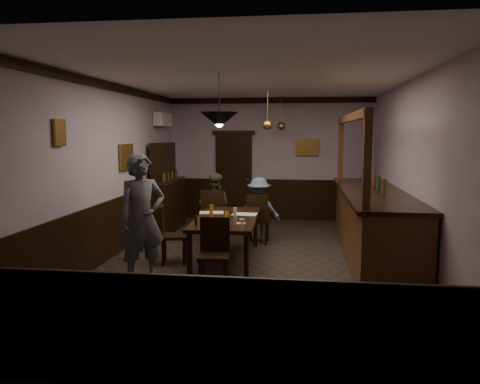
% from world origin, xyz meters
% --- Properties ---
extents(room, '(5.01, 8.01, 3.01)m').
position_xyz_m(room, '(0.00, 0.00, 1.50)').
color(room, '#2D2621').
rests_on(room, ground).
extents(dining_table, '(1.07, 2.23, 0.75)m').
position_xyz_m(dining_table, '(-0.45, 0.03, 0.69)').
color(dining_table, black).
rests_on(dining_table, ground).
extents(chair_far_left, '(0.53, 0.53, 1.05)m').
position_xyz_m(chair_far_left, '(-0.93, 1.28, 0.58)').
color(chair_far_left, black).
rests_on(chair_far_left, ground).
extents(chair_far_right, '(0.44, 0.44, 0.97)m').
position_xyz_m(chair_far_right, '(-0.05, 1.31, 0.53)').
color(chair_far_right, black).
rests_on(chair_far_right, ground).
extents(chair_near, '(0.45, 0.45, 0.97)m').
position_xyz_m(chair_near, '(-0.41, -1.29, 0.53)').
color(chair_near, black).
rests_on(chair_near, ground).
extents(chair_side, '(0.50, 0.50, 0.97)m').
position_xyz_m(chair_side, '(-1.37, -0.22, 0.53)').
color(chair_side, black).
rests_on(chair_side, ground).
extents(person_standing, '(0.81, 0.78, 1.86)m').
position_xyz_m(person_standing, '(-1.46, -1.26, 0.93)').
color(person_standing, '#53555F').
rests_on(person_standing, ground).
extents(person_seated_left, '(0.70, 0.57, 1.35)m').
position_xyz_m(person_seated_left, '(-0.95, 1.56, 0.68)').
color(person_seated_left, '#4D4C2E').
rests_on(person_seated_left, ground).
extents(person_seated_right, '(0.84, 0.50, 1.27)m').
position_xyz_m(person_seated_right, '(-0.05, 1.59, 0.63)').
color(person_seated_right, slate).
rests_on(person_seated_right, ground).
extents(newspaper_left, '(0.47, 0.37, 0.01)m').
position_xyz_m(newspaper_left, '(-0.78, 0.41, 0.75)').
color(newspaper_left, silver).
rests_on(newspaper_left, dining_table).
extents(newspaper_right, '(0.44, 0.33, 0.01)m').
position_xyz_m(newspaper_right, '(-0.18, 0.32, 0.75)').
color(newspaper_right, silver).
rests_on(newspaper_right, dining_table).
extents(napkin, '(0.15, 0.15, 0.00)m').
position_xyz_m(napkin, '(-0.51, -0.21, 0.75)').
color(napkin, '#F4FF5D').
rests_on(napkin, dining_table).
extents(saucer, '(0.15, 0.15, 0.01)m').
position_xyz_m(saucer, '(-0.14, -0.52, 0.76)').
color(saucer, white).
rests_on(saucer, dining_table).
extents(coffee_cup, '(0.08, 0.08, 0.07)m').
position_xyz_m(coffee_cup, '(-0.12, -0.55, 0.80)').
color(coffee_cup, white).
rests_on(coffee_cup, saucer).
extents(pastry_plate, '(0.22, 0.22, 0.01)m').
position_xyz_m(pastry_plate, '(-0.46, -0.49, 0.76)').
color(pastry_plate, white).
rests_on(pastry_plate, dining_table).
extents(pastry_ring_a, '(0.13, 0.13, 0.04)m').
position_xyz_m(pastry_ring_a, '(-0.49, -0.51, 0.79)').
color(pastry_ring_a, '#C68C47').
rests_on(pastry_ring_a, pastry_plate).
extents(pastry_ring_b, '(0.13, 0.13, 0.04)m').
position_xyz_m(pastry_ring_b, '(-0.43, -0.50, 0.79)').
color(pastry_ring_b, '#C68C47').
rests_on(pastry_ring_b, pastry_plate).
extents(soda_can, '(0.07, 0.07, 0.12)m').
position_xyz_m(soda_can, '(-0.43, -0.11, 0.81)').
color(soda_can, yellow).
rests_on(soda_can, dining_table).
extents(beer_glass, '(0.06, 0.06, 0.20)m').
position_xyz_m(beer_glass, '(-0.72, 0.06, 0.85)').
color(beer_glass, '#BF721E').
rests_on(beer_glass, dining_table).
extents(water_glass, '(0.06, 0.06, 0.15)m').
position_xyz_m(water_glass, '(-0.32, 0.11, 0.82)').
color(water_glass, silver).
rests_on(water_glass, dining_table).
extents(pepper_mill, '(0.04, 0.04, 0.14)m').
position_xyz_m(pepper_mill, '(-0.81, -0.68, 0.82)').
color(pepper_mill, black).
rests_on(pepper_mill, dining_table).
extents(sideboard, '(0.52, 1.46, 1.93)m').
position_xyz_m(sideboard, '(-2.21, 2.41, 0.77)').
color(sideboard, black).
rests_on(sideboard, ground).
extents(bar_counter, '(1.02, 4.39, 2.46)m').
position_xyz_m(bar_counter, '(1.99, 0.50, 0.62)').
color(bar_counter, '#482A13').
rests_on(bar_counter, ground).
extents(door_back, '(0.90, 0.06, 2.10)m').
position_xyz_m(door_back, '(-0.90, 3.95, 1.05)').
color(door_back, black).
rests_on(door_back, ground).
extents(ac_unit, '(0.20, 0.85, 0.30)m').
position_xyz_m(ac_unit, '(-2.38, 2.90, 2.45)').
color(ac_unit, white).
rests_on(ac_unit, ground).
extents(picture_left_small, '(0.04, 0.28, 0.36)m').
position_xyz_m(picture_left_small, '(-2.46, -1.60, 2.15)').
color(picture_left_small, olive).
rests_on(picture_left_small, ground).
extents(picture_left_large, '(0.04, 0.62, 0.48)m').
position_xyz_m(picture_left_large, '(-2.46, 0.80, 1.70)').
color(picture_left_large, olive).
rests_on(picture_left_large, ground).
extents(picture_back, '(0.55, 0.04, 0.42)m').
position_xyz_m(picture_back, '(0.90, 3.96, 1.80)').
color(picture_back, olive).
rests_on(picture_back, ground).
extents(pendant_iron, '(0.56, 0.56, 0.78)m').
position_xyz_m(pendant_iron, '(-0.43, -0.77, 2.33)').
color(pendant_iron, black).
rests_on(pendant_iron, ground).
extents(pendant_brass_mid, '(0.20, 0.20, 0.81)m').
position_xyz_m(pendant_brass_mid, '(0.10, 1.67, 2.30)').
color(pendant_brass_mid, '#BF8C3F').
rests_on(pendant_brass_mid, ground).
extents(pendant_brass_far, '(0.20, 0.20, 0.81)m').
position_xyz_m(pendant_brass_far, '(0.30, 3.36, 2.30)').
color(pendant_brass_far, '#BF8C3F').
rests_on(pendant_brass_far, ground).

